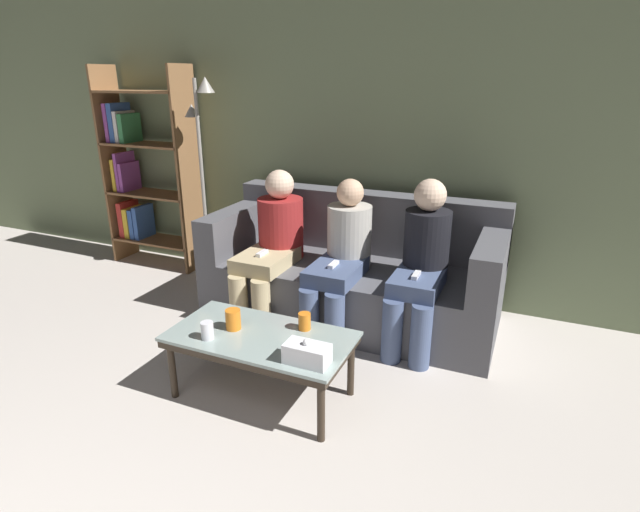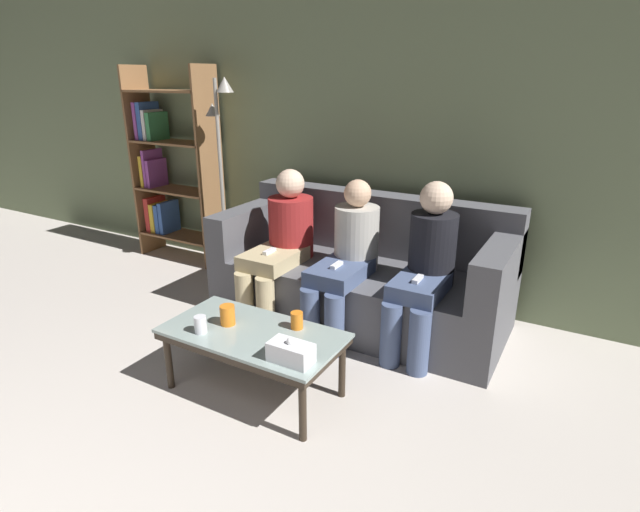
% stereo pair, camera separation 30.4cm
% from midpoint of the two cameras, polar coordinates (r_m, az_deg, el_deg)
% --- Properties ---
extents(wall_back, '(12.00, 0.06, 2.60)m').
position_cam_midpoint_polar(wall_back, '(3.93, 10.83, 13.66)').
color(wall_back, '#707F5B').
rests_on(wall_back, ground_plane).
extents(couch, '(2.09, 0.90, 0.88)m').
position_cam_midpoint_polar(couch, '(3.70, 7.18, -2.22)').
color(couch, '#515156').
rests_on(couch, ground_plane).
extents(coffee_table, '(1.00, 0.52, 0.39)m').
position_cam_midpoint_polar(coffee_table, '(2.79, -4.58, -9.43)').
color(coffee_table, '#8C9E99').
rests_on(coffee_table, ground_plane).
extents(cup_near_left, '(0.07, 0.07, 0.10)m').
position_cam_midpoint_polar(cup_near_left, '(2.77, -10.45, -7.78)').
color(cup_near_left, silver).
rests_on(cup_near_left, coffee_table).
extents(cup_near_right, '(0.07, 0.07, 0.10)m').
position_cam_midpoint_polar(cup_near_right, '(2.77, 0.50, -7.44)').
color(cup_near_right, orange).
rests_on(cup_near_right, coffee_table).
extents(cup_far_center, '(0.08, 0.08, 0.11)m').
position_cam_midpoint_polar(cup_far_center, '(2.83, -7.50, -6.78)').
color(cup_far_center, orange).
rests_on(cup_far_center, coffee_table).
extents(tissue_box, '(0.22, 0.12, 0.13)m').
position_cam_midpoint_polar(tissue_box, '(2.47, 0.23, -11.04)').
color(tissue_box, white).
rests_on(tissue_box, coffee_table).
extents(bookshelf, '(0.88, 0.32, 1.80)m').
position_cam_midpoint_polar(bookshelf, '(4.99, -15.40, 9.49)').
color(bookshelf, brown).
rests_on(bookshelf, ground_plane).
extents(standing_lamp, '(0.31, 0.26, 1.70)m').
position_cam_midpoint_polar(standing_lamp, '(4.32, -9.12, 10.85)').
color(standing_lamp, gray).
rests_on(standing_lamp, ground_plane).
extents(seated_person_left_end, '(0.33, 0.71, 1.07)m').
position_cam_midpoint_polar(seated_person_left_end, '(3.65, -1.96, 1.85)').
color(seated_person_left_end, tan).
rests_on(seated_person_left_end, ground_plane).
extents(seated_person_mid_left, '(0.31, 0.71, 1.05)m').
position_cam_midpoint_polar(seated_person_mid_left, '(3.40, 5.72, 0.06)').
color(seated_person_mid_left, '#47567A').
rests_on(seated_person_mid_left, ground_plane).
extents(seated_person_mid_right, '(0.31, 0.64, 1.09)m').
position_cam_midpoint_polar(seated_person_mid_right, '(3.25, 14.65, -1.05)').
color(seated_person_mid_right, '#47567A').
rests_on(seated_person_mid_right, ground_plane).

